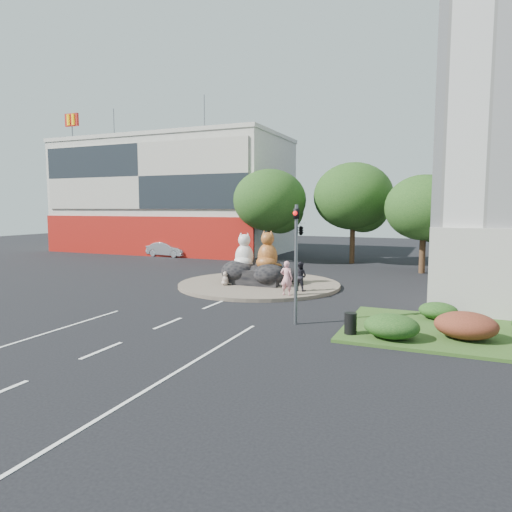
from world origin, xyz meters
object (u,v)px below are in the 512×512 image
at_px(cat_tabby, 268,250).
at_px(kitten_calico, 225,278).
at_px(litter_bin, 350,323).
at_px(pedestrian_pink, 287,278).
at_px(pedestrian_dark, 300,276).
at_px(cat_white, 244,250).
at_px(kitten_white, 279,279).
at_px(parked_car, 168,249).

relative_size(cat_tabby, kitten_calico, 2.77).
relative_size(cat_tabby, litter_bin, 2.98).
bearing_deg(pedestrian_pink, pedestrian_dark, -99.75).
bearing_deg(kitten_calico, cat_white, 113.45).
relative_size(cat_tabby, pedestrian_pink, 1.30).
bearing_deg(kitten_calico, kitten_white, 65.59).
height_order(kitten_calico, litter_bin, kitten_calico).
bearing_deg(litter_bin, cat_tabby, 127.62).
height_order(cat_white, pedestrian_dark, cat_white).
bearing_deg(litter_bin, kitten_white, 125.17).
xyz_separation_m(cat_white, pedestrian_pink, (3.84, -2.99, -1.10)).
bearing_deg(pedestrian_pink, litter_bin, 128.25).
height_order(cat_tabby, pedestrian_pink, cat_tabby).
xyz_separation_m(cat_tabby, litter_bin, (6.95, -9.02, -1.78)).
bearing_deg(pedestrian_pink, parked_car, -40.56).
xyz_separation_m(cat_tabby, kitten_calico, (-2.12, -1.58, -1.67)).
bearing_deg(cat_tabby, cat_white, -174.18).
bearing_deg(cat_tabby, pedestrian_pink, -52.66).
height_order(kitten_calico, parked_car, parked_car).
relative_size(pedestrian_dark, litter_bin, 2.06).
bearing_deg(kitten_white, cat_white, 146.78).
relative_size(cat_tabby, parked_car, 0.54).
height_order(cat_tabby, pedestrian_dark, cat_tabby).
xyz_separation_m(kitten_calico, litter_bin, (9.07, -7.43, -0.11)).
bearing_deg(parked_car, pedestrian_dark, -123.51).
height_order(kitten_white, pedestrian_dark, pedestrian_dark).
bearing_deg(litter_bin, pedestrian_pink, 128.07).
bearing_deg(cat_tabby, kitten_calico, -142.75).
bearing_deg(kitten_calico, pedestrian_pink, 27.38).
bearing_deg(parked_car, cat_white, -127.63).
bearing_deg(pedestrian_dark, pedestrian_pink, 94.23).
distance_m(kitten_white, litter_bin, 10.40).
height_order(cat_white, kitten_white, cat_white).
xyz_separation_m(cat_white, kitten_white, (2.47, -0.38, -1.63)).
xyz_separation_m(kitten_calico, pedestrian_dark, (4.73, 0.00, 0.40)).
xyz_separation_m(kitten_white, parked_car, (-16.56, 12.84, 0.14)).
height_order(kitten_calico, pedestrian_pink, pedestrian_pink).
xyz_separation_m(cat_white, parked_car, (-14.10, 12.46, -1.49)).
xyz_separation_m(kitten_white, pedestrian_pink, (1.38, -2.61, 0.53)).
bearing_deg(kitten_white, pedestrian_dark, -57.40).
distance_m(cat_white, pedestrian_dark, 4.52).
bearing_deg(cat_white, parked_car, 128.90).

